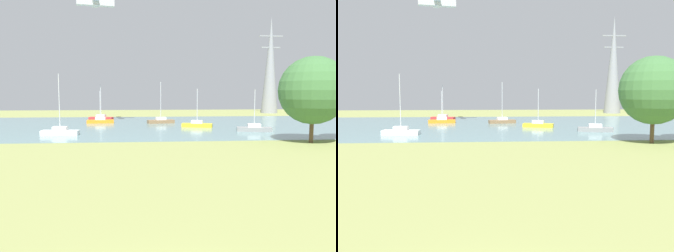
% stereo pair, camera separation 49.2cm
% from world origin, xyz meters
% --- Properties ---
extents(ground_plane, '(160.00, 160.00, 0.00)m').
position_xyz_m(ground_plane, '(0.00, 22.00, 0.00)').
color(ground_plane, '#8C9351').
extents(water_surface, '(140.00, 40.00, 0.02)m').
position_xyz_m(water_surface, '(0.00, 50.00, 0.01)').
color(water_surface, slate).
rests_on(water_surface, ground).
extents(sailboat_yellow, '(5.03, 2.90, 6.11)m').
position_xyz_m(sailboat_yellow, '(8.76, 45.63, 0.45)').
color(sailboat_yellow, yellow).
rests_on(sailboat_yellow, water_surface).
extents(sailboat_orange, '(4.89, 1.82, 5.79)m').
position_xyz_m(sailboat_orange, '(-7.39, 54.31, 0.45)').
color(sailboat_orange, orange).
rests_on(sailboat_orange, water_surface).
extents(sailboat_brown, '(5.00, 2.38, 7.37)m').
position_xyz_m(sailboat_brown, '(3.47, 53.18, 0.47)').
color(sailboat_brown, brown).
rests_on(sailboat_brown, water_surface).
extents(sailboat_white, '(4.90, 1.86, 7.91)m').
position_xyz_m(sailboat_white, '(-10.73, 37.28, 0.47)').
color(sailboat_white, white).
rests_on(sailboat_white, water_surface).
extents(sailboat_red, '(5.02, 2.61, 7.09)m').
position_xyz_m(sailboat_red, '(-8.05, 61.69, 0.46)').
color(sailboat_red, red).
rests_on(sailboat_red, water_surface).
extents(sailboat_gray, '(5.01, 2.54, 5.92)m').
position_xyz_m(sailboat_gray, '(15.80, 38.98, 0.45)').
color(sailboat_gray, gray).
rests_on(sailboat_gray, water_surface).
extents(tree_east_near, '(7.39, 7.39, 9.44)m').
position_xyz_m(tree_east_near, '(18.36, 27.82, 5.74)').
color(tree_east_near, brown).
rests_on(tree_east_near, ground).
extents(electricity_pylon, '(6.40, 4.40, 25.68)m').
position_xyz_m(electricity_pylon, '(34.90, 82.00, 12.85)').
color(electricity_pylon, gray).
rests_on(electricity_pylon, ground).
extents(light_aircraft, '(6.49, 8.47, 2.10)m').
position_xyz_m(light_aircraft, '(-7.78, 53.30, 20.96)').
color(light_aircraft, silver).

